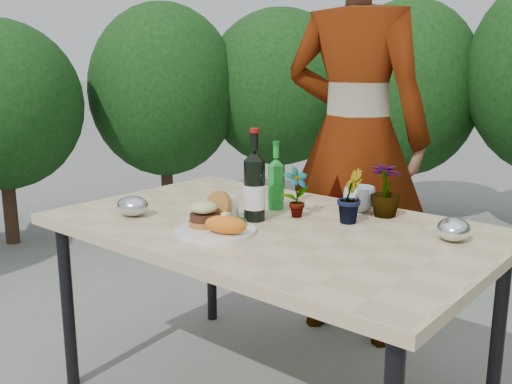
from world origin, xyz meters
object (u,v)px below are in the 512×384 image
Objects in this scene: dinner_plate at (215,231)px; person at (355,137)px; patio_table at (270,238)px; wine_bottle at (254,187)px.

person is at bearing 92.13° from dinner_plate.
wine_bottle reaches higher than patio_table.
dinner_plate is at bearing 84.76° from person.
patio_table is 0.24m from dinner_plate.
patio_table is 4.63× the size of wine_bottle.
patio_table is 0.20m from wine_bottle.
person is at bearing 89.72° from wine_bottle.
wine_bottle is at bearing -171.82° from patio_table.
person reaches higher than patio_table.
patio_table is at bearing 90.17° from person.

